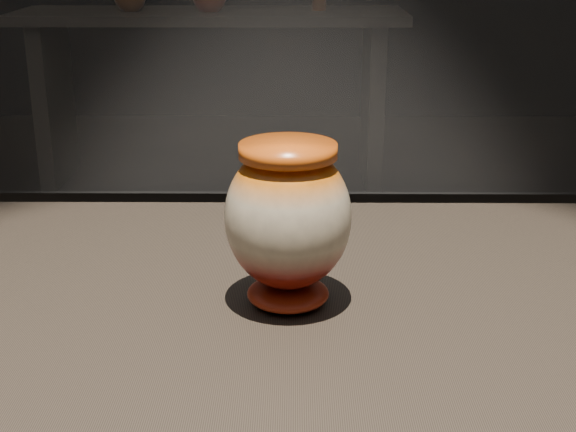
{
  "coord_description": "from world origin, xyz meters",
  "views": [
    {
      "loc": [
        0.12,
        -0.78,
        1.3
      ],
      "look_at": [
        0.12,
        0.05,
        1.01
      ],
      "focal_mm": 50.0,
      "sensor_mm": 36.0,
      "label": 1
    }
  ],
  "objects": [
    {
      "name": "main_vase",
      "position": [
        0.12,
        0.05,
        1.0
      ],
      "size": [
        0.16,
        0.16,
        0.19
      ],
      "rotation": [
        0.0,
        0.0,
        -0.15
      ],
      "color": "#691109",
      "rests_on": "display_plinth"
    },
    {
      "name": "back_shelf",
      "position": [
        -0.31,
        3.44,
        0.64
      ],
      "size": [
        2.0,
        0.6,
        0.9
      ],
      "color": "black",
      "rests_on": "ground"
    }
  ]
}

